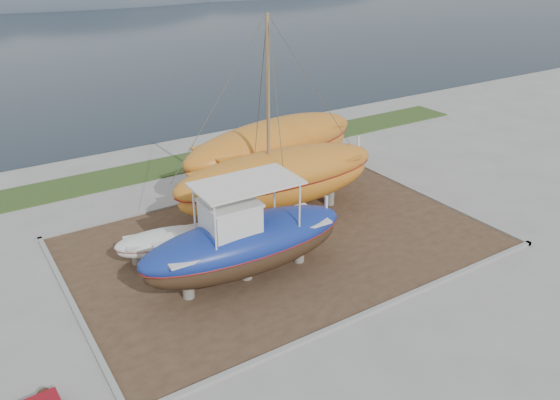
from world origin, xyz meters
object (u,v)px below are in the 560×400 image
white_dinghy (165,245)px  orange_sailboat (279,123)px  orange_bare_hull (274,156)px  blue_caique (245,232)px

white_dinghy → orange_sailboat: orange_sailboat is taller
orange_sailboat → orange_bare_hull: orange_sailboat is taller
orange_sailboat → orange_bare_hull: size_ratio=0.93×
blue_caique → white_dinghy: 4.11m
blue_caique → white_dinghy: bearing=124.3°
orange_sailboat → orange_bare_hull: 4.70m
orange_sailboat → orange_bare_hull: bearing=64.1°
white_dinghy → orange_bare_hull: 8.76m
blue_caique → orange_sailboat: orange_sailboat is taller
white_dinghy → orange_bare_hull: orange_bare_hull is taller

